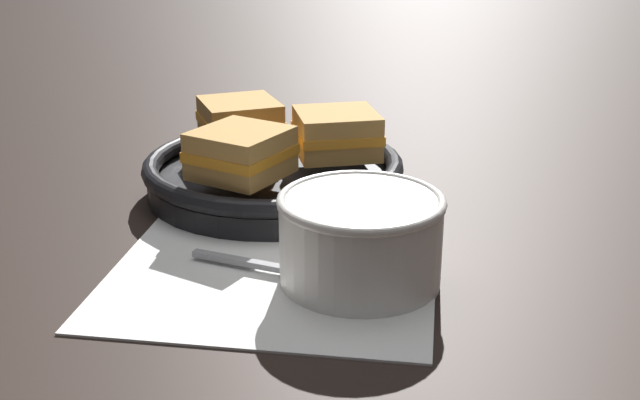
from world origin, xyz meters
name	(u,v)px	position (x,y,z in m)	size (l,w,h in m)	color
ground_plane	(287,244)	(0.00, 0.00, 0.00)	(4.00, 4.00, 0.00)	black
napkin	(266,275)	(0.00, -0.07, 0.00)	(0.27, 0.23, 0.00)	white
soup_bowl	(361,234)	(0.07, -0.07, 0.04)	(0.14, 0.14, 0.08)	silver
spoon	(299,272)	(0.02, -0.07, 0.01)	(0.14, 0.05, 0.01)	#9E9EA3
skillet	(274,175)	(-0.04, 0.13, 0.02)	(0.27, 0.27, 0.04)	black
sandwich_near_left	(241,153)	(-0.06, 0.06, 0.07)	(0.11, 0.11, 0.05)	#C18E47
sandwich_near_right	(337,133)	(0.03, 0.14, 0.07)	(0.11, 0.11, 0.05)	#C18E47
sandwich_far_left	(240,121)	(-0.09, 0.17, 0.07)	(0.11, 0.11, 0.05)	#C18E47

